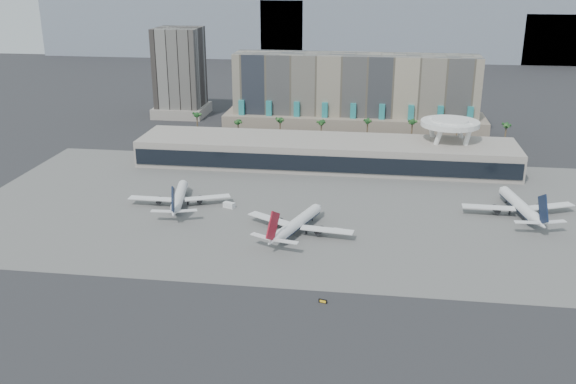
# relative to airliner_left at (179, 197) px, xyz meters

# --- Properties ---
(ground) EXTENTS (900.00, 900.00, 0.00)m
(ground) POSITION_rel_airliner_left_xyz_m (50.61, -49.94, -3.50)
(ground) COLOR #232326
(ground) RESTS_ON ground
(apron_pad) EXTENTS (260.00, 130.00, 0.06)m
(apron_pad) POSITION_rel_airliner_left_xyz_m (50.61, 5.06, -3.47)
(apron_pad) COLOR #5B5B59
(apron_pad) RESTS_ON ground
(mountain_ridge) EXTENTS (680.00, 60.00, 70.00)m
(mountain_ridge) POSITION_rel_airliner_left_xyz_m (78.48, 420.06, 26.39)
(mountain_ridge) COLOR gray
(mountain_ridge) RESTS_ON ground
(hotel) EXTENTS (140.00, 30.00, 42.00)m
(hotel) POSITION_rel_airliner_left_xyz_m (60.61, 124.48, 13.31)
(hotel) COLOR gray
(hotel) RESTS_ON ground
(office_tower) EXTENTS (30.00, 30.00, 52.00)m
(office_tower) POSITION_rel_airliner_left_xyz_m (-44.39, 150.06, 19.44)
(office_tower) COLOR black
(office_tower) RESTS_ON ground
(terminal) EXTENTS (170.00, 32.50, 14.50)m
(terminal) POSITION_rel_airliner_left_xyz_m (50.61, 59.90, 3.02)
(terminal) COLOR #A39A8F
(terminal) RESTS_ON ground
(saucer_structure) EXTENTS (26.00, 26.00, 21.89)m
(saucer_structure) POSITION_rel_airliner_left_xyz_m (105.61, 66.06, 14.96)
(saucer_structure) COLOR white
(saucer_structure) RESTS_ON ground
(palm_row) EXTENTS (157.80, 2.80, 13.10)m
(palm_row) POSITION_rel_airliner_left_xyz_m (57.61, 95.06, 7.00)
(palm_row) COLOR brown
(palm_row) RESTS_ON ground
(airliner_left) EXTENTS (38.31, 39.80, 13.86)m
(airliner_left) POSITION_rel_airliner_left_xyz_m (0.00, 0.00, 0.00)
(airliner_left) COLOR white
(airliner_left) RESTS_ON ground
(airliner_centre) EXTENTS (38.27, 39.56, 14.22)m
(airliner_centre) POSITION_rel_airliner_left_xyz_m (47.78, -19.70, 0.09)
(airliner_centre) COLOR white
(airliner_centre) RESTS_ON ground
(airliner_right) EXTENTS (41.38, 42.98, 14.96)m
(airliner_right) POSITION_rel_airliner_left_xyz_m (126.53, 7.82, 0.28)
(airliner_right) COLOR white
(airliner_right) RESTS_ON ground
(service_vehicle_a) EXTENTS (4.83, 3.63, 2.13)m
(service_vehicle_a) POSITION_rel_airliner_left_xyz_m (19.26, 0.57, -2.43)
(service_vehicle_a) COLOR white
(service_vehicle_a) RESTS_ON ground
(service_vehicle_b) EXTENTS (3.35, 2.34, 1.57)m
(service_vehicle_b) POSITION_rel_airliner_left_xyz_m (61.60, -17.91, -2.71)
(service_vehicle_b) COLOR silver
(service_vehicle_b) RESTS_ON ground
(taxiway_sign) EXTENTS (2.41, 0.92, 1.09)m
(taxiway_sign) POSITION_rel_airliner_left_xyz_m (60.82, -66.45, -2.95)
(taxiway_sign) COLOR black
(taxiway_sign) RESTS_ON ground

